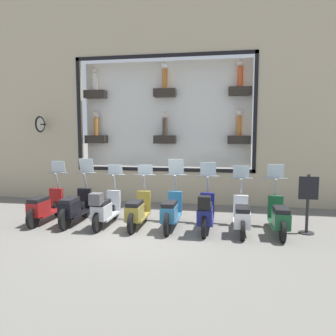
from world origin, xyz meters
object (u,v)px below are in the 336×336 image
object	(u,v)px
scooter_teal_3	(171,211)
scooter_white_1	(242,216)
scooter_green_0	(279,217)
scooter_red_7	(44,207)
scooter_olive_4	(138,211)
scooter_black_6	(75,207)
shop_sign_post	(308,202)
scooter_navy_2	(206,212)
scooter_silver_5	(105,209)

from	to	relation	value
scooter_teal_3	scooter_white_1	bearing A→B (deg)	-90.39
scooter_green_0	scooter_white_1	world-z (taller)	scooter_green_0
scooter_red_7	scooter_olive_4	bearing A→B (deg)	-90.04
scooter_black_6	shop_sign_post	world-z (taller)	scooter_black_6
scooter_black_6	scooter_red_7	bearing A→B (deg)	90.35
scooter_white_1	shop_sign_post	bearing A→B (deg)	-81.56
scooter_navy_2	scooter_black_6	distance (m)	3.48
scooter_silver_5	scooter_red_7	distance (m)	1.74
scooter_red_7	scooter_silver_5	bearing A→B (deg)	-92.16
scooter_navy_2	scooter_red_7	bearing A→B (deg)	89.24
scooter_white_1	scooter_black_6	bearing A→B (deg)	89.85
scooter_navy_2	scooter_olive_4	bearing A→B (deg)	88.16
scooter_green_0	scooter_red_7	xyz separation A→B (m)	(0.00, 6.08, 0.01)
scooter_white_1	scooter_red_7	distance (m)	5.21
scooter_black_6	scooter_red_7	world-z (taller)	scooter_black_6
scooter_green_0	shop_sign_post	xyz separation A→B (m)	(0.23, -0.68, 0.33)
scooter_teal_3	scooter_silver_5	world-z (taller)	scooter_teal_3
scooter_white_1	scooter_olive_4	xyz separation A→B (m)	(0.00, 2.61, 0.02)
scooter_silver_5	shop_sign_post	size ratio (longest dim) A/B	1.25
scooter_navy_2	scooter_olive_4	size ratio (longest dim) A/B	1.00
scooter_green_0	scooter_silver_5	bearing A→B (deg)	90.84
scooter_navy_2	scooter_green_0	bearing A→B (deg)	-88.15
scooter_white_1	scooter_silver_5	xyz separation A→B (m)	(-0.06, 3.48, 0.05)
scooter_green_0	scooter_olive_4	xyz separation A→B (m)	(-0.00, 3.48, 0.00)
scooter_black_6	scooter_white_1	bearing A→B (deg)	-90.15
shop_sign_post	scooter_green_0	bearing A→B (deg)	108.30
scooter_teal_3	scooter_black_6	bearing A→B (deg)	90.01
scooter_navy_2	scooter_teal_3	bearing A→B (deg)	85.81
scooter_olive_4	shop_sign_post	world-z (taller)	scooter_olive_4
scooter_olive_4	scooter_black_6	distance (m)	1.74
scooter_red_7	shop_sign_post	distance (m)	6.78
scooter_green_0	scooter_silver_5	size ratio (longest dim) A/B	1.00
scooter_white_1	scooter_red_7	bearing A→B (deg)	89.94
scooter_olive_4	scooter_teal_3	bearing A→B (deg)	-89.49
scooter_green_0	shop_sign_post	size ratio (longest dim) A/B	1.25
scooter_white_1	scooter_teal_3	distance (m)	1.74
scooter_white_1	scooter_olive_4	distance (m)	2.61
scooter_green_0	scooter_navy_2	distance (m)	1.74
scooter_green_0	scooter_red_7	world-z (taller)	scooter_green_0
scooter_white_1	scooter_black_6	size ratio (longest dim) A/B	0.99
scooter_teal_3	scooter_olive_4	xyz separation A→B (m)	(-0.01, 0.87, -0.02)
scooter_black_6	scooter_teal_3	bearing A→B (deg)	-89.99
scooter_green_0	scooter_red_7	distance (m)	6.08
scooter_green_0	scooter_teal_3	xyz separation A→B (m)	(0.01, 2.61, 0.02)
scooter_green_0	scooter_navy_2	bearing A→B (deg)	91.85
scooter_olive_4	scooter_silver_5	bearing A→B (deg)	94.20
scooter_teal_3	scooter_black_6	xyz separation A→B (m)	(-0.00, 2.61, -0.00)
scooter_olive_4	scooter_black_6	bearing A→B (deg)	89.77
scooter_black_6	scooter_navy_2	bearing A→B (deg)	-91.04
scooter_green_0	scooter_black_6	bearing A→B (deg)	89.92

